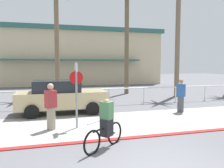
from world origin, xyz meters
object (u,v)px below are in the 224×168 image
object	(u,v)px
palm_tree_2	(127,21)
palm_tree_3	(178,12)
stop_sign_bike_lane	(76,86)
palm_tree_1	(56,17)
pedestrian_0	(51,108)
cyclist_black_1	(106,125)
car_tan_1	(61,96)
pedestrian_1	(181,97)

from	to	relation	value
palm_tree_2	palm_tree_3	distance (m)	4.14
stop_sign_bike_lane	palm_tree_1	size ratio (longest dim) A/B	0.31
palm_tree_3	pedestrian_0	distance (m)	13.22
palm_tree_1	cyclist_black_1	size ratio (longest dim) A/B	5.55
cyclist_black_1	pedestrian_0	size ratio (longest dim) A/B	0.84
palm_tree_2	stop_sign_bike_lane	bearing A→B (deg)	-119.25
palm_tree_3	car_tan_1	world-z (taller)	palm_tree_3
palm_tree_1	car_tan_1	distance (m)	8.55
car_tan_1	cyclist_black_1	world-z (taller)	car_tan_1
stop_sign_bike_lane	pedestrian_1	world-z (taller)	stop_sign_bike_lane
stop_sign_bike_lane	pedestrian_0	world-z (taller)	stop_sign_bike_lane
stop_sign_bike_lane	pedestrian_1	bearing A→B (deg)	15.63
palm_tree_1	palm_tree_3	xyz separation A→B (m)	(8.99, -2.58, 0.35)
car_tan_1	pedestrian_1	distance (m)	6.17
cyclist_black_1	car_tan_1	bearing A→B (deg)	100.77
palm_tree_1	car_tan_1	size ratio (longest dim) A/B	1.89
stop_sign_bike_lane	palm_tree_3	world-z (taller)	palm_tree_3
car_tan_1	cyclist_black_1	size ratio (longest dim) A/B	2.93
cyclist_black_1	palm_tree_3	bearing A→B (deg)	49.49
palm_tree_2	palm_tree_3	xyz separation A→B (m)	(3.25, -2.54, 0.37)
palm_tree_2	palm_tree_3	size ratio (longest dim) A/B	1.02
cyclist_black_1	pedestrian_1	bearing A→B (deg)	38.03
stop_sign_bike_lane	pedestrian_0	xyz separation A→B (m)	(-0.96, 0.04, -0.85)
pedestrian_1	stop_sign_bike_lane	bearing A→B (deg)	-164.37
stop_sign_bike_lane	pedestrian_1	distance (m)	5.85
cyclist_black_1	palm_tree_2	bearing A→B (deg)	68.06
car_tan_1	pedestrian_1	size ratio (longest dim) A/B	2.53
car_tan_1	pedestrian_0	xyz separation A→B (m)	(-0.52, -2.93, -0.04)
palm_tree_3	cyclist_black_1	bearing A→B (deg)	-130.51
cyclist_black_1	pedestrian_0	xyz separation A→B (m)	(-1.53, 2.39, 0.13)
stop_sign_bike_lane	cyclist_black_1	size ratio (longest dim) A/B	1.71
car_tan_1	cyclist_black_1	xyz separation A→B (m)	(1.01, -5.32, -0.18)
palm_tree_1	pedestrian_0	xyz separation A→B (m)	(-0.63, -9.66, -5.32)
palm_tree_2	pedestrian_1	bearing A→B (deg)	-88.85
cyclist_black_1	pedestrian_0	distance (m)	2.84
stop_sign_bike_lane	palm_tree_2	bearing A→B (deg)	60.75
palm_tree_1	palm_tree_2	distance (m)	5.74
palm_tree_1	car_tan_1	world-z (taller)	palm_tree_1
palm_tree_3	cyclist_black_1	size ratio (longest dim) A/B	5.75
palm_tree_1	pedestrian_0	size ratio (longest dim) A/B	4.68
palm_tree_1	car_tan_1	xyz separation A→B (m)	(-0.11, -6.73, -5.28)
stop_sign_bike_lane	cyclist_black_1	xyz separation A→B (m)	(0.57, -2.35, -0.98)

